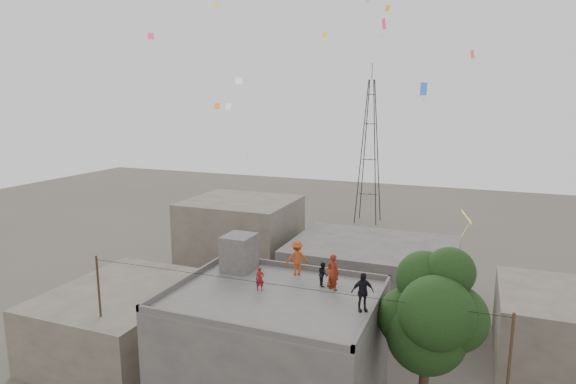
% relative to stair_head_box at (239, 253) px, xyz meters
% --- Properties ---
extents(main_building, '(10.00, 8.00, 6.10)m').
position_rel_stair_head_box_xyz_m(main_building, '(3.20, -2.60, -4.05)').
color(main_building, '#4A4745').
rests_on(main_building, ground).
extents(parapet, '(10.00, 8.00, 0.30)m').
position_rel_stair_head_box_xyz_m(parapet, '(3.20, -2.60, -0.85)').
color(parapet, '#4A4745').
rests_on(parapet, main_building).
extents(stair_head_box, '(1.60, 1.80, 2.00)m').
position_rel_stair_head_box_xyz_m(stair_head_box, '(0.00, 0.00, 0.00)').
color(stair_head_box, '#4A4745').
rests_on(stair_head_box, main_building).
extents(neighbor_west, '(8.00, 10.00, 4.00)m').
position_rel_stair_head_box_xyz_m(neighbor_west, '(-7.80, -0.60, -5.10)').
color(neighbor_west, '#554F43').
rests_on(neighbor_west, ground).
extents(neighbor_north, '(12.00, 9.00, 5.00)m').
position_rel_stair_head_box_xyz_m(neighbor_north, '(5.20, 11.40, -4.60)').
color(neighbor_north, '#4A4745').
rests_on(neighbor_north, ground).
extents(neighbor_northwest, '(9.00, 8.00, 7.00)m').
position_rel_stair_head_box_xyz_m(neighbor_northwest, '(-6.80, 13.40, -3.60)').
color(neighbor_northwest, '#554F43').
rests_on(neighbor_northwest, ground).
extents(neighbor_east, '(7.00, 8.00, 4.40)m').
position_rel_stair_head_box_xyz_m(neighbor_east, '(17.20, 7.40, -4.90)').
color(neighbor_east, '#554F43').
rests_on(neighbor_east, ground).
extents(tree, '(4.90, 4.60, 9.10)m').
position_rel_stair_head_box_xyz_m(tree, '(10.57, -2.00, -1.00)').
color(tree, black).
rests_on(tree, ground).
extents(utility_line, '(20.12, 0.62, 7.40)m').
position_rel_stair_head_box_xyz_m(utility_line, '(3.70, -3.85, -3.27)').
color(utility_line, black).
rests_on(utility_line, ground).
extents(transmission_tower, '(2.97, 2.97, 20.01)m').
position_rel_stair_head_box_xyz_m(transmission_tower, '(-0.80, 37.40, 1.97)').
color(transmission_tower, black).
rests_on(transmission_tower, ground).
extents(person_red_adult, '(0.80, 0.69, 1.85)m').
position_rel_stair_head_box_xyz_m(person_red_adult, '(5.69, -0.85, -0.08)').
color(person_red_adult, maroon).
rests_on(person_red_adult, main_building).
extents(person_orange_child, '(0.77, 0.70, 1.33)m').
position_rel_stair_head_box_xyz_m(person_orange_child, '(5.50, -0.53, -0.34)').
color(person_orange_child, '#A73713').
rests_on(person_orange_child, main_building).
extents(person_dark_child, '(0.70, 0.75, 1.23)m').
position_rel_stair_head_box_xyz_m(person_dark_child, '(5.05, -0.51, -0.38)').
color(person_dark_child, black).
rests_on(person_dark_child, main_building).
extents(person_dark_adult, '(1.12, 0.93, 1.80)m').
position_rel_stair_head_box_xyz_m(person_dark_adult, '(7.60, -2.75, -0.10)').
color(person_dark_adult, black).
rests_on(person_dark_adult, main_building).
extents(person_orange_adult, '(1.41, 1.25, 1.89)m').
position_rel_stair_head_box_xyz_m(person_orange_adult, '(3.27, 0.46, -0.06)').
color(person_orange_adult, '#AE3D13').
rests_on(person_orange_adult, main_building).
extents(person_red_child, '(0.52, 0.49, 1.20)m').
position_rel_stair_head_box_xyz_m(person_red_child, '(2.33, -2.31, -0.40)').
color(person_red_child, maroon).
rests_on(person_red_child, main_building).
extents(kites, '(18.26, 18.53, 12.67)m').
position_rel_stair_head_box_xyz_m(kites, '(3.31, 3.87, 9.79)').
color(kites, orange).
rests_on(kites, ground).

